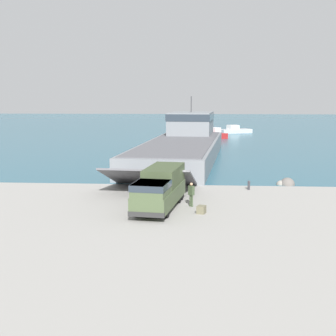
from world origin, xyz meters
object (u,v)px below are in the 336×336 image
Objects in this scene: soldier_on_ramp at (191,193)px; moored_boat_b at (235,130)px; landing_craft at (184,142)px; moored_boat_a at (213,135)px; cargo_crate at (201,210)px; mooring_bollard at (249,185)px; military_truck at (160,188)px.

moored_boat_b reaches higher than soldier_on_ramp.
moored_boat_a is at bearing 85.19° from landing_craft.
moored_boat_b is at bearing 84.31° from cargo_crate.
moored_boat_b is at bearing 81.98° from landing_craft.
landing_craft is 51.46× the size of mooring_bollard.
military_truck reaches higher than soldier_on_ramp.
cargo_crate is (2.96, -1.34, -1.22)m from military_truck.
landing_craft is 28.94m from soldier_on_ramp.
landing_craft is at bearing -132.62° from soldier_on_ramp.
mooring_bollard is (7.03, 7.25, -1.05)m from military_truck.
landing_craft is 23.33× the size of soldier_on_ramp.
military_truck is 2.35m from soldier_on_ramp.
military_truck is at bearing -86.28° from landing_craft.
soldier_on_ramp is 8.21m from mooring_bollard.
moored_boat_b is at bearing -60.89° from moored_boat_a.
landing_craft is 64.81× the size of cargo_crate.
military_truck is 10.15m from mooring_bollard.
moored_boat_a is at bearing -47.20° from moored_boat_b.
cargo_crate is (0.74, -1.96, -0.76)m from soldier_on_ramp.
moored_boat_b is (10.24, 71.74, -0.89)m from military_truck.
moored_boat_b reaches higher than cargo_crate.
cargo_crate is at bearing 73.16° from military_truck.
mooring_bollard is at bearing 64.66° from cargo_crate.
military_truck is 1.07× the size of moored_boat_b.
military_truck is at bearing -36.91° from moored_boat_b.
soldier_on_ramp is 2.21× the size of mooring_bollard.
military_truck reaches higher than moored_boat_b.
soldier_on_ramp is (2.22, 0.62, -0.46)m from military_truck.
moored_boat_a is 8.95× the size of cargo_crate.
cargo_crate is at bearing -80.73° from landing_craft.
soldier_on_ramp is 2.23m from cargo_crate.
mooring_bollard is 9.51m from cargo_crate.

